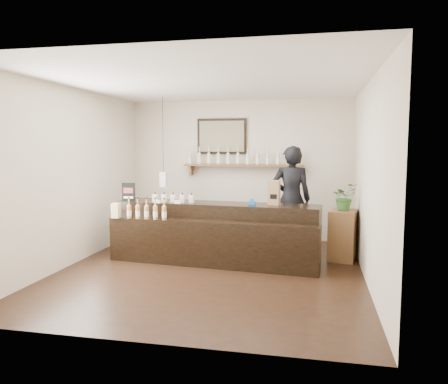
% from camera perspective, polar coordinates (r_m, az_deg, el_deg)
% --- Properties ---
extents(ground, '(5.00, 5.00, 0.00)m').
position_cam_1_polar(ground, '(6.72, -1.79, -10.25)').
color(ground, black).
rests_on(ground, ground).
extents(room_shell, '(5.00, 5.00, 5.00)m').
position_cam_1_polar(room_shell, '(6.45, -1.84, 4.43)').
color(room_shell, beige).
rests_on(room_shell, ground).
extents(back_wall_decor, '(2.66, 0.96, 1.69)m').
position_cam_1_polar(back_wall_decor, '(8.80, 0.87, 5.19)').
color(back_wall_decor, brown).
rests_on(back_wall_decor, ground).
extents(counter, '(3.43, 1.20, 1.11)m').
position_cam_1_polar(counter, '(7.17, -1.28, -5.54)').
color(counter, black).
rests_on(counter, ground).
extents(promo_sign, '(0.23, 0.05, 0.32)m').
position_cam_1_polar(promo_sign, '(7.58, -12.37, -0.01)').
color(promo_sign, black).
rests_on(promo_sign, counter).
extents(paper_bag, '(0.20, 0.16, 0.39)m').
position_cam_1_polar(paper_bag, '(6.99, 6.54, -0.09)').
color(paper_bag, '#896242').
rests_on(paper_bag, counter).
extents(tape_dispenser, '(0.12, 0.06, 0.10)m').
position_cam_1_polar(tape_dispenser, '(7.00, 3.67, -1.35)').
color(tape_dispenser, '#1752A4').
rests_on(tape_dispenser, counter).
extents(side_cabinet, '(0.52, 0.64, 0.83)m').
position_cam_1_polar(side_cabinet, '(7.53, 15.28, -5.44)').
color(side_cabinet, brown).
rests_on(side_cabinet, ground).
extents(potted_plant, '(0.53, 0.52, 0.45)m').
position_cam_1_polar(potted_plant, '(7.43, 15.42, -0.61)').
color(potted_plant, '#2F5D25').
rests_on(potted_plant, side_cabinet).
extents(shopkeeper, '(0.80, 0.55, 2.14)m').
position_cam_1_polar(shopkeeper, '(7.87, 8.79, 0.01)').
color(shopkeeper, black).
rests_on(shopkeeper, ground).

